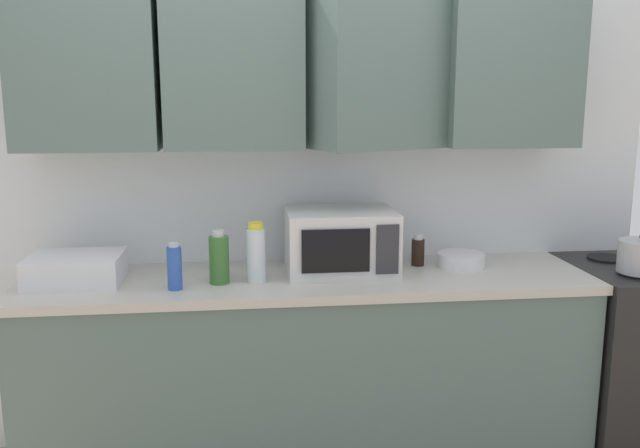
{
  "coord_description": "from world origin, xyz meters",
  "views": [
    {
      "loc": [
        -0.28,
        -3.12,
        1.69
      ],
      "look_at": [
        0.06,
        -0.25,
        1.12
      ],
      "focal_mm": 37.49,
      "sensor_mm": 36.0,
      "label": 1
    }
  ],
  "objects_px": {
    "dish_rack": "(76,269)",
    "bottle_green_oil": "(219,259)",
    "microwave": "(341,241)",
    "bottle_clear_tall": "(256,254)",
    "bottle_blue_cleaner": "(175,267)",
    "bottle_soy_dark": "(418,251)",
    "bowl_ceramic_small": "(461,260)"
  },
  "relations": [
    {
      "from": "dish_rack",
      "to": "bottle_clear_tall",
      "type": "height_order",
      "value": "bottle_clear_tall"
    },
    {
      "from": "bottle_blue_cleaner",
      "to": "bowl_ceramic_small",
      "type": "distance_m",
      "value": 1.29
    },
    {
      "from": "dish_rack",
      "to": "bottle_clear_tall",
      "type": "relative_size",
      "value": 1.47
    },
    {
      "from": "microwave",
      "to": "bottle_clear_tall",
      "type": "xyz_separation_m",
      "value": [
        -0.38,
        -0.13,
        -0.02
      ]
    },
    {
      "from": "bottle_soy_dark",
      "to": "bottle_green_oil",
      "type": "xyz_separation_m",
      "value": [
        -0.91,
        -0.19,
        0.04
      ]
    },
    {
      "from": "dish_rack",
      "to": "bowl_ceramic_small",
      "type": "xyz_separation_m",
      "value": [
        1.7,
        0.07,
        -0.03
      ]
    },
    {
      "from": "bottle_soy_dark",
      "to": "bottle_green_oil",
      "type": "distance_m",
      "value": 0.93
    },
    {
      "from": "microwave",
      "to": "dish_rack",
      "type": "xyz_separation_m",
      "value": [
        -1.14,
        -0.05,
        -0.08
      ]
    },
    {
      "from": "dish_rack",
      "to": "bottle_clear_tall",
      "type": "xyz_separation_m",
      "value": [
        0.76,
        -0.08,
        0.06
      ]
    },
    {
      "from": "bottle_green_oil",
      "to": "bowl_ceramic_small",
      "type": "relative_size",
      "value": 1.06
    },
    {
      "from": "bottle_clear_tall",
      "to": "bottle_green_oil",
      "type": "bearing_deg",
      "value": 178.51
    },
    {
      "from": "bottle_soy_dark",
      "to": "bottle_green_oil",
      "type": "relative_size",
      "value": 0.65
    },
    {
      "from": "bottle_soy_dark",
      "to": "bottle_clear_tall",
      "type": "xyz_separation_m",
      "value": [
        -0.75,
        -0.2,
        0.06
      ]
    },
    {
      "from": "bottle_soy_dark",
      "to": "bottle_green_oil",
      "type": "bearing_deg",
      "value": -168.08
    },
    {
      "from": "microwave",
      "to": "dish_rack",
      "type": "distance_m",
      "value": 1.14
    },
    {
      "from": "bottle_soy_dark",
      "to": "bowl_ceramic_small",
      "type": "distance_m",
      "value": 0.2
    },
    {
      "from": "bottle_blue_cleaner",
      "to": "bowl_ceramic_small",
      "type": "relative_size",
      "value": 0.9
    },
    {
      "from": "dish_rack",
      "to": "bottle_soy_dark",
      "type": "bearing_deg",
      "value": 4.46
    },
    {
      "from": "dish_rack",
      "to": "bottle_blue_cleaner",
      "type": "distance_m",
      "value": 0.45
    },
    {
      "from": "bottle_soy_dark",
      "to": "bowl_ceramic_small",
      "type": "height_order",
      "value": "bottle_soy_dark"
    },
    {
      "from": "microwave",
      "to": "bottle_blue_cleaner",
      "type": "distance_m",
      "value": 0.74
    },
    {
      "from": "bottle_green_oil",
      "to": "bottle_soy_dark",
      "type": "bearing_deg",
      "value": 11.92
    },
    {
      "from": "bottle_blue_cleaner",
      "to": "microwave",
      "type": "bearing_deg",
      "value": 15.29
    },
    {
      "from": "bottle_green_oil",
      "to": "bottle_clear_tall",
      "type": "distance_m",
      "value": 0.16
    },
    {
      "from": "microwave",
      "to": "bottle_green_oil",
      "type": "distance_m",
      "value": 0.55
    },
    {
      "from": "microwave",
      "to": "bottle_clear_tall",
      "type": "relative_size",
      "value": 1.86
    },
    {
      "from": "dish_rack",
      "to": "bottle_blue_cleaner",
      "type": "bearing_deg",
      "value": -19.0
    },
    {
      "from": "microwave",
      "to": "bottle_soy_dark",
      "type": "bearing_deg",
      "value": 10.47
    },
    {
      "from": "bottle_green_oil",
      "to": "microwave",
      "type": "bearing_deg",
      "value": 12.92
    },
    {
      "from": "dish_rack",
      "to": "bottle_green_oil",
      "type": "distance_m",
      "value": 0.61
    },
    {
      "from": "bottle_blue_cleaner",
      "to": "bottle_clear_tall",
      "type": "xyz_separation_m",
      "value": [
        0.33,
        0.07,
        0.03
      ]
    },
    {
      "from": "microwave",
      "to": "bottle_blue_cleaner",
      "type": "height_order",
      "value": "microwave"
    }
  ]
}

